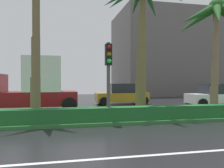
% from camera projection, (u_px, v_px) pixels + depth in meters
% --- Properties ---
extents(palm_tree_centre_right, '(4.85, 4.82, 7.67)m').
position_uv_depth(palm_tree_centre_right, '(143.00, 5.00, 12.87)').
color(palm_tree_centre_right, brown).
rests_on(palm_tree_centre_right, median_strip).
extents(palm_tree_mid_right, '(4.71, 4.45, 6.48)m').
position_uv_depth(palm_tree_mid_right, '(216.00, 23.00, 13.26)').
color(palm_tree_mid_right, '#7E644C').
rests_on(palm_tree_mid_right, median_strip).
extents(traffic_signal_median_right, '(0.28, 0.43, 3.52)m').
position_uv_depth(traffic_signal_median_right, '(109.00, 67.00, 10.52)').
color(traffic_signal_median_right, '#4C4C47').
rests_on(traffic_signal_median_right, median_strip).
extents(box_truck_lead, '(6.40, 2.64, 3.46)m').
position_uv_depth(box_truck_lead, '(27.00, 87.00, 14.86)').
color(box_truck_lead, maroon).
rests_on(box_truck_lead, ground_plane).
extents(car_in_traffic_third, '(4.30, 2.02, 1.72)m').
position_uv_depth(car_in_traffic_third, '(122.00, 94.00, 19.41)').
color(car_in_traffic_third, '#B28C1E').
rests_on(car_in_traffic_third, ground_plane).
extents(car_in_traffic_fourth, '(4.30, 2.02, 1.72)m').
position_uv_depth(car_in_traffic_fourth, '(216.00, 95.00, 17.89)').
color(car_in_traffic_fourth, white).
rests_on(car_in_traffic_fourth, ground_plane).
extents(building_far_right, '(14.44, 10.54, 11.46)m').
position_uv_depth(building_far_right, '(167.00, 55.00, 33.99)').
color(building_far_right, '#605B59').
rests_on(building_far_right, ground_plane).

